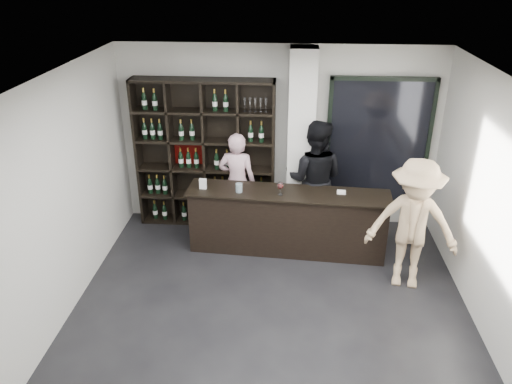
# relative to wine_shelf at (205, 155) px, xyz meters

# --- Properties ---
(floor) EXTENTS (5.00, 5.50, 0.01)m
(floor) POSITION_rel_wine_shelf_xyz_m (1.15, -2.57, -1.20)
(floor) COLOR black
(floor) RESTS_ON ground
(wine_shelf) EXTENTS (2.20, 0.35, 2.40)m
(wine_shelf) POSITION_rel_wine_shelf_xyz_m (0.00, 0.00, 0.00)
(wine_shelf) COLOR black
(wine_shelf) RESTS_ON floor
(structural_column) EXTENTS (0.40, 0.40, 2.90)m
(structural_column) POSITION_rel_wine_shelf_xyz_m (1.50, -0.10, 0.25)
(structural_column) COLOR silver
(structural_column) RESTS_ON floor
(glass_panel) EXTENTS (1.60, 0.08, 2.10)m
(glass_panel) POSITION_rel_wine_shelf_xyz_m (2.70, 0.12, 0.20)
(glass_panel) COLOR black
(glass_panel) RESTS_ON floor
(tasting_counter) EXTENTS (2.95, 0.62, 0.97)m
(tasting_counter) POSITION_rel_wine_shelf_xyz_m (1.33, -0.82, -0.71)
(tasting_counter) COLOR black
(tasting_counter) RESTS_ON floor
(taster_pink) EXTENTS (0.63, 0.44, 1.63)m
(taster_pink) POSITION_rel_wine_shelf_xyz_m (0.52, -0.17, -0.39)
(taster_pink) COLOR #D5A8B4
(taster_pink) RESTS_ON floor
(taster_black) EXTENTS (1.04, 0.88, 1.89)m
(taster_black) POSITION_rel_wine_shelf_xyz_m (1.72, -0.27, -0.25)
(taster_black) COLOR black
(taster_black) RESTS_ON floor
(customer) EXTENTS (1.28, 0.89, 1.82)m
(customer) POSITION_rel_wine_shelf_xyz_m (2.95, -1.57, -0.29)
(customer) COLOR tan
(customer) RESTS_ON floor
(wine_glass) EXTENTS (0.11, 0.11, 0.22)m
(wine_glass) POSITION_rel_wine_shelf_xyz_m (1.22, -0.91, -0.12)
(wine_glass) COLOR white
(wine_glass) RESTS_ON tasting_counter
(spit_cup) EXTENTS (0.13, 0.13, 0.13)m
(spit_cup) POSITION_rel_wine_shelf_xyz_m (0.62, -0.85, -0.17)
(spit_cup) COLOR silver
(spit_cup) RESTS_ON tasting_counter
(napkin_stack) EXTENTS (0.13, 0.13, 0.02)m
(napkin_stack) POSITION_rel_wine_shelf_xyz_m (2.09, -0.78, -0.22)
(napkin_stack) COLOR white
(napkin_stack) RESTS_ON tasting_counter
(card_stand) EXTENTS (0.11, 0.06, 0.15)m
(card_stand) POSITION_rel_wine_shelf_xyz_m (0.08, -0.78, -0.16)
(card_stand) COLOR white
(card_stand) RESTS_ON tasting_counter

